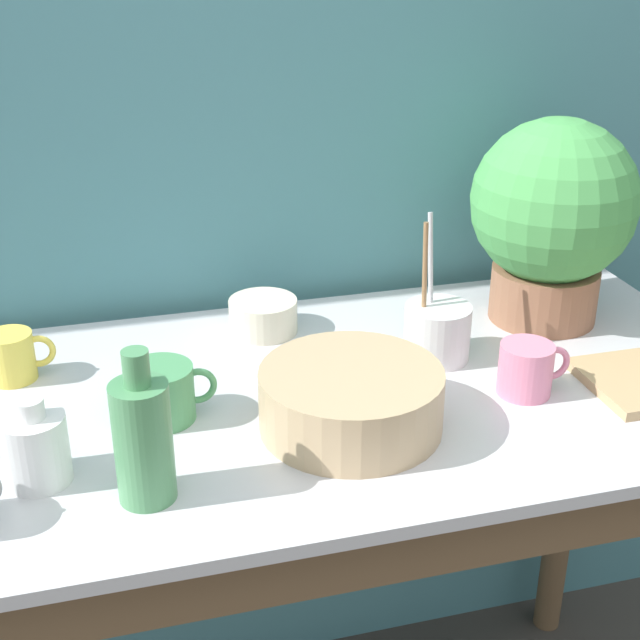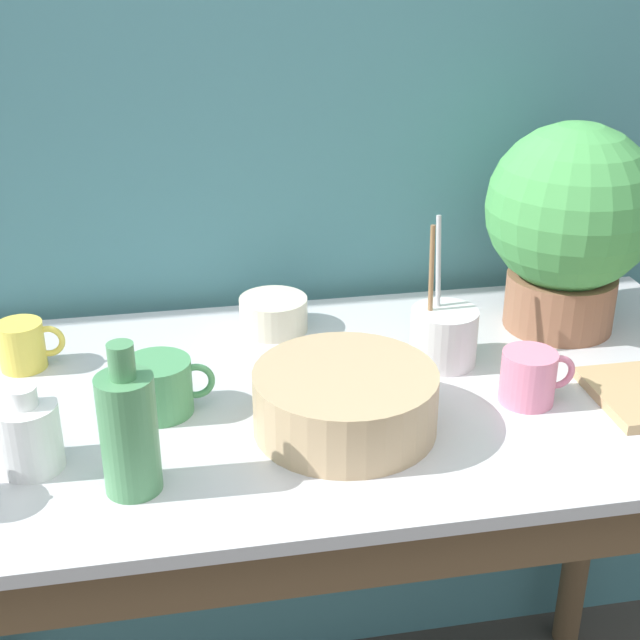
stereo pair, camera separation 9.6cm
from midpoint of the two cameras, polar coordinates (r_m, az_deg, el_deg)
The scene contains 11 objects.
wall_back at distance 1.62m, azimuth -0.89°, elevation 11.83°, with size 6.00×0.05×2.40m.
counter_table at distance 1.44m, azimuth 2.14°, elevation -11.29°, with size 1.39×0.69×0.90m.
potted_plant at distance 1.57m, azimuth 17.38°, elevation 6.11°, with size 0.28×0.28×0.36m.
bowl_wash_large at distance 1.25m, azimuth 3.82°, elevation -5.21°, with size 0.26×0.26×0.09m.
bottle_tall at distance 1.12m, azimuth -9.75°, elevation -7.05°, with size 0.07×0.07×0.21m.
bottle_short at distance 1.21m, azimuth -16.01°, elevation -7.11°, with size 0.08×0.08×0.12m.
mug_pink at distance 1.36m, azimuth 15.24°, elevation -3.58°, with size 0.11×0.08×0.08m.
mug_green at distance 1.30m, azimuth -8.14°, elevation -4.29°, with size 0.13×0.10×0.08m.
mug_yellow at distance 1.48m, azimuth -16.72°, elevation -1.59°, with size 0.10×0.07×0.08m.
bowl_small_cream at distance 1.54m, azimuth -1.23°, elevation 0.36°, with size 0.12×0.12×0.06m.
utensil_cup at distance 1.45m, azimuth 9.79°, elevation -1.01°, with size 0.11×0.11×0.24m.
Camera 2 is at (-0.22, -0.82, 1.57)m, focal length 50.00 mm.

